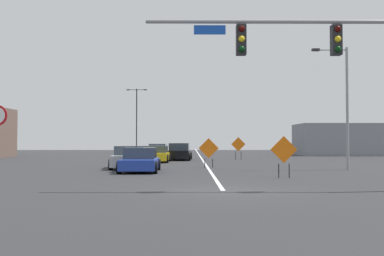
# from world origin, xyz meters

# --- Properties ---
(ground) EXTENTS (132.25, 132.25, 0.00)m
(ground) POSITION_xyz_m (0.00, 0.00, 0.00)
(ground) COLOR #2D2D30
(road_centre_stripe) EXTENTS (0.16, 73.47, 0.01)m
(road_centre_stripe) POSITION_xyz_m (0.00, 36.74, 0.00)
(road_centre_stripe) COLOR white
(road_centre_stripe) RESTS_ON ground
(traffic_signal_assembly) EXTENTS (10.02, 0.44, 6.40)m
(traffic_signal_assembly) POSITION_xyz_m (3.93, -0.01, 4.70)
(traffic_signal_assembly) COLOR gray
(traffic_signal_assembly) RESTS_ON ground
(street_lamp_near_right) EXTENTS (2.15, 0.24, 7.25)m
(street_lamp_near_right) POSITION_xyz_m (7.98, 10.53, 4.06)
(street_lamp_near_right) COLOR gray
(street_lamp_near_right) RESTS_ON ground
(street_lamp_mid_left) EXTENTS (3.01, 0.24, 9.51)m
(street_lamp_mid_left) POSITION_xyz_m (-9.10, 49.64, 5.49)
(street_lamp_mid_left) COLOR black
(street_lamp_mid_left) RESTS_ON ground
(construction_sign_right_lane) EXTENTS (1.28, 0.21, 1.89)m
(construction_sign_right_lane) POSITION_xyz_m (0.06, 12.74, 1.17)
(construction_sign_right_lane) COLOR orange
(construction_sign_right_lane) RESTS_ON ground
(construction_sign_right_shoulder) EXTENTS (1.26, 0.10, 1.94)m
(construction_sign_right_shoulder) POSITION_xyz_m (3.22, 5.17, 1.22)
(construction_sign_right_shoulder) COLOR orange
(construction_sign_right_shoulder) RESTS_ON ground
(construction_sign_median_far) EXTENTS (1.30, 0.06, 2.05)m
(construction_sign_median_far) POSITION_xyz_m (3.28, 24.53, 1.30)
(construction_sign_median_far) COLOR orange
(construction_sign_median_far) RESTS_ON ground
(car_black_mid) EXTENTS (2.32, 4.33, 1.51)m
(car_black_mid) POSITION_xyz_m (-2.08, 23.73, 0.69)
(car_black_mid) COLOR black
(car_black_mid) RESTS_ON ground
(car_blue_near) EXTENTS (2.15, 4.18, 1.33)m
(car_blue_near) POSITION_xyz_m (-3.91, 9.16, 0.61)
(car_blue_near) COLOR #1E389E
(car_blue_near) RESTS_ON ground
(car_white_approaching) EXTENTS (2.14, 3.98, 1.42)m
(car_white_approaching) POSITION_xyz_m (-4.33, 28.38, 0.67)
(car_white_approaching) COLOR white
(car_white_approaching) RESTS_ON ground
(car_yellow_passing) EXTENTS (2.22, 3.92, 1.30)m
(car_yellow_passing) POSITION_xyz_m (-3.85, 20.02, 0.60)
(car_yellow_passing) COLOR gold
(car_yellow_passing) RESTS_ON ground
(car_silver_distant) EXTENTS (2.35, 4.69, 1.39)m
(car_silver_distant) POSITION_xyz_m (-4.92, 12.30, 0.65)
(car_silver_distant) COLOR #B7BABF
(car_silver_distant) RESTS_ON ground
(roadside_building_east) EXTENTS (11.66, 6.18, 3.72)m
(roadside_building_east) POSITION_xyz_m (17.57, 36.48, 1.86)
(roadside_building_east) COLOR gray
(roadside_building_east) RESTS_ON ground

